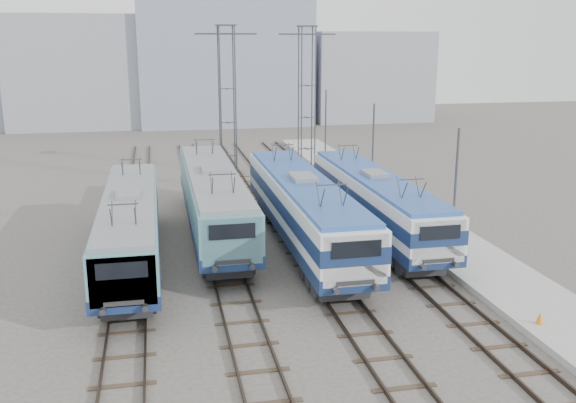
{
  "coord_description": "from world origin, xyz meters",
  "views": [
    {
      "loc": [
        -5.24,
        -25.56,
        11.02
      ],
      "look_at": [
        1.48,
        7.0,
        2.59
      ],
      "focal_mm": 40.0,
      "sensor_mm": 36.0,
      "label": 1
    }
  ],
  "objects_px": {
    "mast_front": "(454,201)",
    "catenary_tower_east": "(307,97)",
    "mast_mid": "(373,157)",
    "safety_cone": "(540,318)",
    "locomotive_center_left": "(213,197)",
    "locomotive_far_right": "(375,199)",
    "catenary_tower_west": "(227,100)",
    "mast_rear": "(326,132)",
    "locomotive_far_left": "(130,224)",
    "locomotive_center_right": "(304,206)"
  },
  "relations": [
    {
      "from": "locomotive_center_left",
      "to": "mast_rear",
      "type": "xyz_separation_m",
      "value": [
        10.85,
        16.04,
        1.19
      ]
    },
    {
      "from": "mast_mid",
      "to": "mast_rear",
      "type": "relative_size",
      "value": 1.0
    },
    {
      "from": "catenary_tower_east",
      "to": "mast_mid",
      "type": "relative_size",
      "value": 1.71
    },
    {
      "from": "mast_front",
      "to": "mast_mid",
      "type": "bearing_deg",
      "value": 90.0
    },
    {
      "from": "locomotive_center_left",
      "to": "mast_front",
      "type": "distance_m",
      "value": 13.51
    },
    {
      "from": "catenary_tower_west",
      "to": "catenary_tower_east",
      "type": "height_order",
      "value": "same"
    },
    {
      "from": "locomotive_far_left",
      "to": "locomotive_far_right",
      "type": "relative_size",
      "value": 0.99
    },
    {
      "from": "catenary_tower_east",
      "to": "mast_rear",
      "type": "distance_m",
      "value": 4.28
    },
    {
      "from": "catenary_tower_west",
      "to": "mast_rear",
      "type": "xyz_separation_m",
      "value": [
        8.6,
        4.0,
        -3.14
      ]
    },
    {
      "from": "locomotive_far_left",
      "to": "mast_rear",
      "type": "bearing_deg",
      "value": 52.67
    },
    {
      "from": "locomotive_center_left",
      "to": "locomotive_far_right",
      "type": "relative_size",
      "value": 1.07
    },
    {
      "from": "locomotive_center_right",
      "to": "catenary_tower_east",
      "type": "relative_size",
      "value": 1.57
    },
    {
      "from": "locomotive_far_left",
      "to": "catenary_tower_west",
      "type": "height_order",
      "value": "catenary_tower_west"
    },
    {
      "from": "locomotive_center_left",
      "to": "locomotive_far_right",
      "type": "height_order",
      "value": "locomotive_center_left"
    },
    {
      "from": "mast_rear",
      "to": "locomotive_far_right",
      "type": "bearing_deg",
      "value": -95.87
    },
    {
      "from": "locomotive_far_right",
      "to": "mast_rear",
      "type": "distance_m",
      "value": 18.13
    },
    {
      "from": "locomotive_center_right",
      "to": "mast_front",
      "type": "bearing_deg",
      "value": -35.99
    },
    {
      "from": "locomotive_far_left",
      "to": "locomotive_far_right",
      "type": "distance_m",
      "value": 13.67
    },
    {
      "from": "catenary_tower_east",
      "to": "locomotive_far_right",
      "type": "bearing_deg",
      "value": -89.1
    },
    {
      "from": "locomotive_center_right",
      "to": "mast_rear",
      "type": "height_order",
      "value": "mast_rear"
    },
    {
      "from": "mast_rear",
      "to": "mast_mid",
      "type": "bearing_deg",
      "value": -90.0
    },
    {
      "from": "locomotive_far_right",
      "to": "mast_mid",
      "type": "relative_size",
      "value": 2.49
    },
    {
      "from": "catenary_tower_west",
      "to": "mast_front",
      "type": "xyz_separation_m",
      "value": [
        8.6,
        -20.0,
        -3.14
      ]
    },
    {
      "from": "locomotive_far_right",
      "to": "mast_front",
      "type": "xyz_separation_m",
      "value": [
        1.85,
        -6.0,
        1.27
      ]
    },
    {
      "from": "locomotive_center_right",
      "to": "mast_mid",
      "type": "relative_size",
      "value": 2.68
    },
    {
      "from": "mast_rear",
      "to": "safety_cone",
      "type": "distance_m",
      "value": 31.19
    },
    {
      "from": "locomotive_far_right",
      "to": "catenary_tower_west",
      "type": "xyz_separation_m",
      "value": [
        -6.75,
        14.0,
        4.41
      ]
    },
    {
      "from": "locomotive_center_left",
      "to": "catenary_tower_west",
      "type": "bearing_deg",
      "value": 79.42
    },
    {
      "from": "safety_cone",
      "to": "catenary_tower_east",
      "type": "bearing_deg",
      "value": 94.85
    },
    {
      "from": "locomotive_far_left",
      "to": "safety_cone",
      "type": "relative_size",
      "value": 35.55
    },
    {
      "from": "locomotive_far_left",
      "to": "mast_mid",
      "type": "relative_size",
      "value": 2.47
    },
    {
      "from": "locomotive_far_left",
      "to": "locomotive_center_left",
      "type": "xyz_separation_m",
      "value": [
        4.5,
        4.09,
        0.15
      ]
    },
    {
      "from": "mast_front",
      "to": "catenary_tower_east",
      "type": "bearing_deg",
      "value": 95.45
    },
    {
      "from": "catenary_tower_east",
      "to": "mast_mid",
      "type": "distance_m",
      "value": 10.69
    },
    {
      "from": "locomotive_far_right",
      "to": "mast_front",
      "type": "bearing_deg",
      "value": -72.88
    },
    {
      "from": "locomotive_center_left",
      "to": "safety_cone",
      "type": "bearing_deg",
      "value": -53.23
    },
    {
      "from": "locomotive_far_left",
      "to": "locomotive_center_right",
      "type": "relative_size",
      "value": 0.92
    },
    {
      "from": "locomotive_center_left",
      "to": "safety_cone",
      "type": "distance_m",
      "value": 18.82
    },
    {
      "from": "mast_mid",
      "to": "safety_cone",
      "type": "relative_size",
      "value": 14.38
    },
    {
      "from": "mast_front",
      "to": "safety_cone",
      "type": "relative_size",
      "value": 14.38
    },
    {
      "from": "catenary_tower_east",
      "to": "mast_mid",
      "type": "height_order",
      "value": "catenary_tower_east"
    },
    {
      "from": "mast_mid",
      "to": "safety_cone",
      "type": "xyz_separation_m",
      "value": [
        0.36,
        -19.05,
        -2.96
      ]
    },
    {
      "from": "mast_front",
      "to": "mast_rear",
      "type": "bearing_deg",
      "value": 90.0
    },
    {
      "from": "safety_cone",
      "to": "locomotive_far_right",
      "type": "bearing_deg",
      "value": 99.63
    },
    {
      "from": "catenary_tower_east",
      "to": "catenary_tower_west",
      "type": "bearing_deg",
      "value": -162.9
    },
    {
      "from": "catenary_tower_east",
      "to": "locomotive_far_left",
      "type": "bearing_deg",
      "value": -126.16
    },
    {
      "from": "mast_front",
      "to": "safety_cone",
      "type": "height_order",
      "value": "mast_front"
    },
    {
      "from": "locomotive_center_right",
      "to": "catenary_tower_east",
      "type": "height_order",
      "value": "catenary_tower_east"
    },
    {
      "from": "catenary_tower_east",
      "to": "safety_cone",
      "type": "bearing_deg",
      "value": -85.15
    },
    {
      "from": "locomotive_center_left",
      "to": "locomotive_center_right",
      "type": "distance_m",
      "value": 5.61
    }
  ]
}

